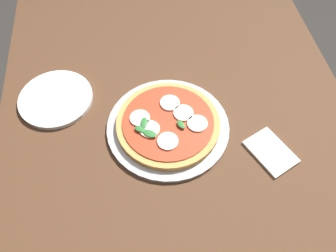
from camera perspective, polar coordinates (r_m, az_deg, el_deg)
name	(u,v)px	position (r m, az deg, el deg)	size (l,w,h in m)	color
ground_plane	(176,220)	(1.61, 1.30, -15.16)	(6.00, 6.00, 0.00)	#2D2B28
dining_table	(180,148)	(1.04, 1.95, -3.56)	(1.58, 1.02, 0.71)	#4C301E
serving_tray	(168,127)	(0.97, 0.00, -0.13)	(0.34, 0.34, 0.01)	#B2B2B7
pizza	(168,123)	(0.96, -0.01, 0.43)	(0.29, 0.29, 0.03)	tan
plate_white	(56,99)	(1.08, -17.90, 4.27)	(0.22, 0.22, 0.01)	white
napkin	(271,152)	(0.97, 16.47, -4.08)	(0.13, 0.09, 0.01)	white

